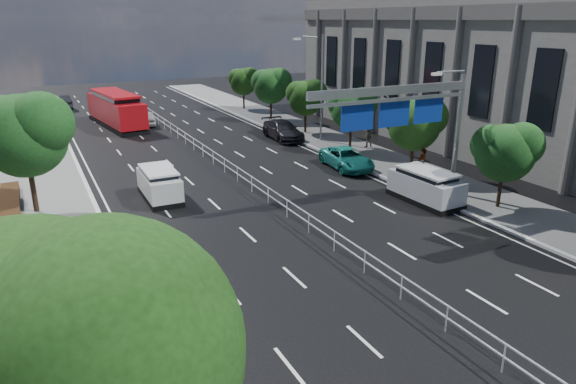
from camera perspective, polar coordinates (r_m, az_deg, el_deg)
ground at (r=19.46m, az=15.40°, el=-13.56°), size 160.00×160.00×0.00m
median_fence at (r=37.50m, az=-7.97°, el=3.60°), size 0.05×85.00×1.02m
hedge_near at (r=19.53m, az=-28.70°, el=-14.01°), size 1.00×36.00×0.44m
toilet_sign at (r=13.86m, az=-20.64°, el=-14.05°), size 1.62×0.18×4.34m
overhead_gantry at (r=28.93m, az=13.08°, el=9.14°), size 10.24×0.38×7.45m
streetlight_far at (r=44.10m, az=3.43°, el=12.19°), size 2.78×2.40×9.00m
civic_hall at (r=49.09m, az=19.76°, el=13.07°), size 14.40×36.00×14.35m
near_tree_big at (r=8.78m, az=-26.40°, el=-17.39°), size 5.72×5.33×7.71m
near_tree_back at (r=30.30m, az=-27.21°, el=6.06°), size 4.84×4.51×6.69m
far_tree_c at (r=30.38m, az=23.08°, el=4.36°), size 3.52×3.28×4.94m
far_tree_d at (r=35.46m, az=13.95°, el=7.61°), size 3.85×3.59×5.34m
far_tree_e at (r=41.35m, az=7.13°, el=9.34°), size 3.63×3.38×5.13m
far_tree_f at (r=47.68m, az=2.03°, el=10.62°), size 3.52×3.28×5.02m
far_tree_g at (r=54.28m, az=-1.88°, el=11.88°), size 3.96×3.69×5.45m
far_tree_h at (r=61.14m, az=-4.95°, el=12.28°), size 3.41×3.18×4.91m
white_minivan at (r=31.24m, az=-14.10°, el=0.87°), size 1.89×4.30×1.86m
red_bus at (r=54.14m, az=-18.59°, el=8.79°), size 4.09×11.56×3.38m
near_car_silver at (r=54.00m, az=-15.55°, el=7.95°), size 2.23×4.52×1.48m
near_car_dark at (r=67.35m, az=-23.84°, el=9.12°), size 2.10×4.99×1.60m
silver_minivan at (r=30.80m, az=15.03°, el=0.60°), size 2.15×4.70×1.92m
parked_car_teal at (r=36.95m, az=6.53°, el=3.74°), size 2.90×5.38×1.43m
parked_car_dark at (r=45.84m, az=-0.59°, el=6.89°), size 2.52×5.66×1.61m
pedestrian_a at (r=35.07m, az=14.66°, el=3.13°), size 0.83×0.68×1.98m
pedestrian_b at (r=42.82m, az=8.80°, el=6.12°), size 0.96×0.82×1.75m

